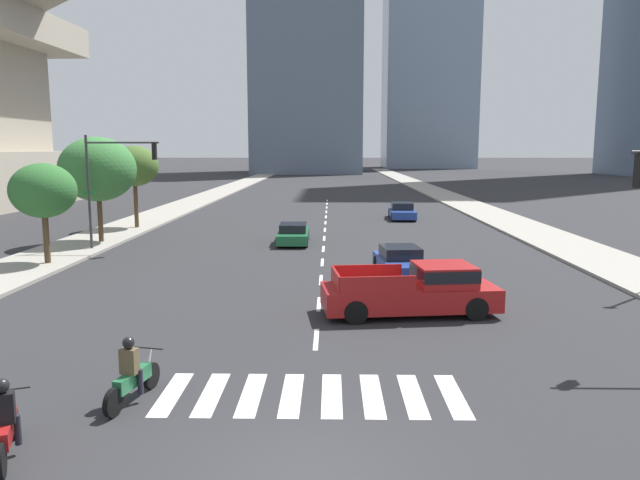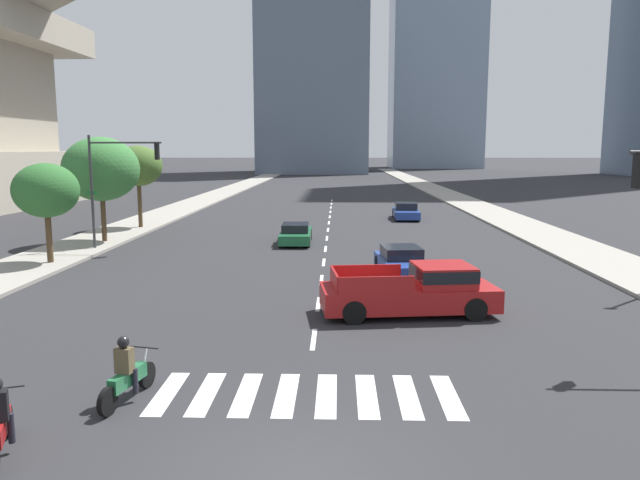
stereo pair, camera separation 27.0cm
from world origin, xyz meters
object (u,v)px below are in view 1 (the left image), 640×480
motorcycle_lead (6,426)px  street_tree_nearest (43,191)px  motorcycle_trailing (132,376)px  traffic_signal_far (114,172)px  sedan_blue_2 (402,211)px  street_tree_third (134,166)px  street_tree_second (98,169)px  sedan_green_0 (293,234)px  pickup_truck (418,290)px  sedan_blue_1 (401,262)px

motorcycle_lead → street_tree_nearest: street_tree_nearest is taller
motorcycle_lead → motorcycle_trailing: size_ratio=0.97×
motorcycle_lead → traffic_signal_far: size_ratio=0.34×
sedan_blue_2 → street_tree_third: 20.42m
motorcycle_lead → street_tree_second: (-7.59, 24.39, 3.73)m
sedan_green_0 → sedan_blue_2: sedan_blue_2 is taller
pickup_truck → street_tree_third: size_ratio=1.07×
sedan_blue_2 → street_tree_second: size_ratio=0.76×
traffic_signal_far → motorcycle_lead: bearing=-75.2°
motorcycle_lead → street_tree_third: size_ratio=0.37×
motorcycle_trailing → sedan_green_0: 22.56m
motorcycle_trailing → traffic_signal_far: (-7.26, 19.56, 3.67)m
pickup_truck → traffic_signal_far: size_ratio=0.98×
sedan_blue_1 → traffic_signal_far: size_ratio=0.73×
pickup_truck → sedan_green_0: bearing=101.5°
motorcycle_trailing → pickup_truck: (7.18, 7.20, 0.23)m
traffic_signal_far → street_tree_second: size_ratio=1.01×
sedan_green_0 → street_tree_third: 13.20m
motorcycle_trailing → street_tree_second: (-9.06, 21.99, 3.73)m
traffic_signal_far → sedan_blue_2: bearing=42.2°
sedan_blue_1 → sedan_blue_2: 21.89m
street_tree_nearest → street_tree_second: street_tree_second is taller
street_tree_nearest → street_tree_third: size_ratio=0.84×
street_tree_third → sedan_blue_1: bearing=-42.7°
sedan_green_0 → traffic_signal_far: bearing=106.3°
motorcycle_lead → sedan_blue_2: size_ratio=0.45×
sedan_blue_2 → street_tree_nearest: size_ratio=0.98×
pickup_truck → sedan_green_0: 16.10m
motorcycle_lead → sedan_blue_2: bearing=-38.0°
motorcycle_lead → sedan_blue_1: size_ratio=0.47×
motorcycle_trailing → street_tree_nearest: bearing=43.1°
sedan_green_0 → motorcycle_trailing: bearing=173.8°
traffic_signal_far → street_tree_third: 9.08m
motorcycle_trailing → pickup_truck: 10.17m
pickup_truck → street_tree_second: bearing=130.7°
street_tree_nearest → pickup_truck: bearing=-26.6°
pickup_truck → street_tree_third: street_tree_third is taller
pickup_truck → sedan_green_0: size_ratio=1.29×
pickup_truck → street_tree_second: size_ratio=0.99×
motorcycle_trailing → pickup_truck: size_ratio=0.36×
street_tree_nearest → street_tree_third: street_tree_third is taller
sedan_green_0 → pickup_truck: bearing=-162.5°
motorcycle_lead → pickup_truck: pickup_truck is taller
sedan_green_0 → traffic_signal_far: traffic_signal_far is taller
sedan_blue_1 → street_tree_third: bearing=-138.2°
street_tree_nearest → street_tree_third: 13.18m
sedan_green_0 → sedan_blue_1: 10.50m
street_tree_nearest → street_tree_second: (-0.00, 6.68, 0.78)m
motorcycle_trailing → street_tree_nearest: 18.03m
sedan_blue_1 → sedan_blue_2: bearing=167.8°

